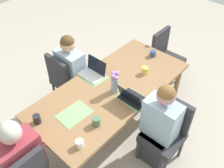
{
  "coord_description": "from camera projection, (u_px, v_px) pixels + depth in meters",
  "views": [
    {
      "loc": [
        1.69,
        1.51,
        2.84
      ],
      "look_at": [
        0.0,
        0.0,
        0.8
      ],
      "focal_mm": 39.71,
      "sensor_mm": 36.0,
      "label": 1
    }
  ],
  "objects": [
    {
      "name": "ground_plane",
      "position": [
        112.0,
        125.0,
        3.59
      ],
      "size": [
        10.0,
        10.0,
        0.0
      ],
      "primitive_type": "plane",
      "color": "#B2A899"
    },
    {
      "name": "dining_table",
      "position": [
        112.0,
        91.0,
        3.13
      ],
      "size": [
        2.13,
        0.98,
        0.75
      ],
      "color": "olive",
      "rests_on": "ground_plane"
    },
    {
      "name": "chair_near_left_near",
      "position": [
        66.0,
        78.0,
        3.6
      ],
      "size": [
        0.44,
        0.44,
        0.9
      ],
      "color": "#2D2D33",
      "rests_on": "ground_plane"
    },
    {
      "name": "person_near_left_near",
      "position": [
        72.0,
        76.0,
        3.59
      ],
      "size": [
        0.36,
        0.4,
        1.19
      ],
      "color": "#2D2D33",
      "rests_on": "ground_plane"
    },
    {
      "name": "person_head_right_left_mid",
      "position": [
        25.0,
        166.0,
        2.53
      ],
      "size": [
        0.4,
        0.36,
        1.19
      ],
      "color": "#2D2D33",
      "rests_on": "ground_plane"
    },
    {
      "name": "chair_far_left_far",
      "position": [
        167.0,
        129.0,
        2.91
      ],
      "size": [
        0.44,
        0.44,
        0.9
      ],
      "color": "#2D2D33",
      "rests_on": "ground_plane"
    },
    {
      "name": "person_far_left_far",
      "position": [
        159.0,
        129.0,
        2.88
      ],
      "size": [
        0.36,
        0.4,
        1.19
      ],
      "color": "#2D2D33",
      "rests_on": "ground_plane"
    },
    {
      "name": "chair_head_left_right_near",
      "position": [
        165.0,
        55.0,
        4.04
      ],
      "size": [
        0.44,
        0.44,
        0.9
      ],
      "color": "#2D2D33",
      "rests_on": "ground_plane"
    },
    {
      "name": "flower_vase",
      "position": [
        115.0,
        82.0,
        2.93
      ],
      "size": [
        0.13,
        0.1,
        0.3
      ],
      "color": "#8EA8B7",
      "rests_on": "dining_table"
    },
    {
      "name": "placemat_near_left_near",
      "position": [
        93.0,
        76.0,
        3.24
      ],
      "size": [
        0.28,
        0.38,
        0.0
      ],
      "primitive_type": "cube",
      "rotation": [
        0.0,
        0.0,
        1.51
      ],
      "color": "#7FAD70",
      "rests_on": "dining_table"
    },
    {
      "name": "placemat_head_right_left_mid",
      "position": [
        74.0,
        114.0,
        2.75
      ],
      "size": [
        0.37,
        0.28,
        0.0
      ],
      "primitive_type": "cube",
      "rotation": [
        0.0,
        0.0,
        3.09
      ],
      "color": "#7FAD70",
      "rests_on": "dining_table"
    },
    {
      "name": "placemat_far_left_far",
      "position": [
        133.0,
        99.0,
        2.92
      ],
      "size": [
        0.28,
        0.37,
        0.0
      ],
      "primitive_type": "cube",
      "rotation": [
        0.0,
        0.0,
        -1.62
      ],
      "color": "#7FAD70",
      "rests_on": "dining_table"
    },
    {
      "name": "laptop_near_left_near",
      "position": [
        93.0,
        72.0,
        3.23
      ],
      "size": [
        0.22,
        0.32,
        0.21
      ],
      "color": "silver",
      "rests_on": "dining_table"
    },
    {
      "name": "laptop_far_left_far",
      "position": [
        132.0,
        98.0,
        2.88
      ],
      "size": [
        0.22,
        0.32,
        0.21
      ],
      "color": "black",
      "rests_on": "dining_table"
    },
    {
      "name": "coffee_mug_near_left",
      "position": [
        80.0,
        144.0,
        2.41
      ],
      "size": [
        0.08,
        0.08,
        0.09
      ],
      "primitive_type": "cylinder",
      "color": "white",
      "rests_on": "dining_table"
    },
    {
      "name": "coffee_mug_near_right",
      "position": [
        153.0,
        54.0,
        3.55
      ],
      "size": [
        0.09,
        0.09,
        0.08
      ],
      "primitive_type": "cylinder",
      "color": "#33477A",
      "rests_on": "dining_table"
    },
    {
      "name": "coffee_mug_centre_left",
      "position": [
        37.0,
        119.0,
        2.64
      ],
      "size": [
        0.08,
        0.08,
        0.1
      ],
      "primitive_type": "cylinder",
      "color": "#232328",
      "rests_on": "dining_table"
    },
    {
      "name": "coffee_mug_centre_right",
      "position": [
        96.0,
        121.0,
        2.61
      ],
      "size": [
        0.09,
        0.09,
        0.1
      ],
      "primitive_type": "cylinder",
      "color": "#47704C",
      "rests_on": "dining_table"
    },
    {
      "name": "coffee_mug_far_left",
      "position": [
        145.0,
        70.0,
        3.25
      ],
      "size": [
        0.08,
        0.08,
        0.1
      ],
      "primitive_type": "cylinder",
      "color": "#DBC64C",
      "rests_on": "dining_table"
    }
  ]
}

